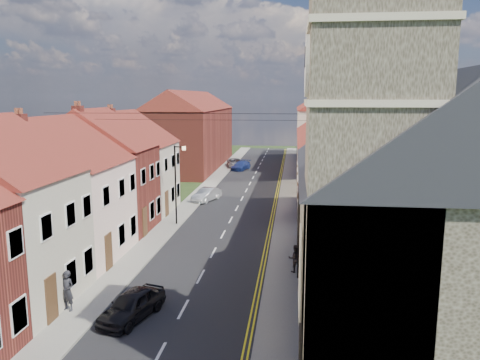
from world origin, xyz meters
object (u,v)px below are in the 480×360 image
(car_near, at_px, (132,305))
(car_mid, at_px, (207,195))
(pedestrian_right, at_px, (295,258))
(car_far, at_px, (241,166))
(church, at_px, (417,203))
(pedestrian_left, at_px, (67,291))
(car_distant, at_px, (235,163))
(lamppost, at_px, (177,180))

(car_near, height_order, car_mid, car_near)
(car_mid, relative_size, pedestrian_right, 2.40)
(car_mid, xyz_separation_m, car_far, (1.04, 19.37, -0.03))
(church, height_order, pedestrian_left, church)
(car_mid, relative_size, car_distant, 0.83)
(lamppost, bearing_deg, church, -51.70)
(lamppost, xyz_separation_m, car_mid, (0.61, 8.60, -2.92))
(car_near, relative_size, car_distant, 0.82)
(church, xyz_separation_m, car_near, (-11.38, 1.54, -5.25))
(car_far, bearing_deg, car_near, -75.68)
(lamppost, bearing_deg, pedestrian_left, -94.94)
(car_mid, height_order, car_distant, car_distant)
(car_distant, height_order, pedestrian_right, pedestrian_right)
(car_near, relative_size, car_far, 0.91)
(church, height_order, car_mid, church)
(car_near, bearing_deg, pedestrian_right, 57.27)
(church, distance_m, car_far, 46.41)
(lamppost, height_order, pedestrian_right, lamppost)
(car_distant, relative_size, pedestrian_left, 2.43)
(car_near, xyz_separation_m, car_mid, (-1.18, 23.73, -0.02))
(lamppost, xyz_separation_m, car_near, (1.79, -15.13, -2.91))
(car_near, distance_m, car_mid, 23.76)
(car_far, bearing_deg, pedestrian_left, -79.78)
(car_mid, distance_m, pedestrian_left, 23.59)
(car_near, height_order, pedestrian_right, pedestrian_right)
(church, relative_size, car_distant, 3.38)
(car_near, height_order, car_distant, car_near)
(car_mid, bearing_deg, pedestrian_right, -45.19)
(car_mid, bearing_deg, church, -44.06)
(lamppost, bearing_deg, car_far, 86.62)
(pedestrian_right, bearing_deg, church, 109.59)
(church, relative_size, car_mid, 4.07)
(lamppost, bearing_deg, pedestrian_right, -45.18)
(pedestrian_left, bearing_deg, lamppost, 101.26)
(pedestrian_left, bearing_deg, pedestrian_right, 46.40)
(lamppost, xyz_separation_m, pedestrian_right, (8.91, -8.97, -2.64))
(car_mid, distance_m, pedestrian_right, 19.43)
(church, xyz_separation_m, pedestrian_right, (-4.26, 7.71, -4.98))
(lamppost, height_order, pedestrian_left, lamppost)
(lamppost, distance_m, car_near, 15.51)
(car_near, relative_size, pedestrian_left, 2.00)
(church, height_order, pedestrian_right, church)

